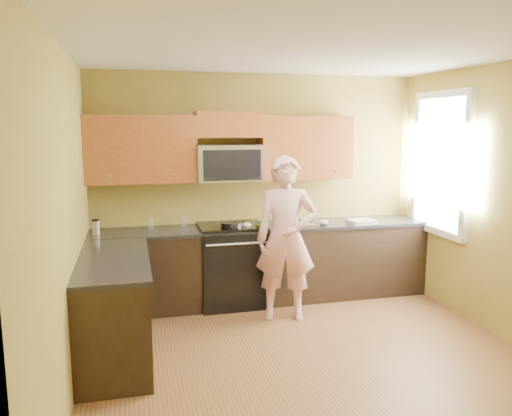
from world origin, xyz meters
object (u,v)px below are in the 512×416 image
object	(u,v)px
woman	(286,238)
butter_tub	(261,227)
travel_mug	(96,235)
stove	(232,265)
microwave	(229,181)
frying_pan	(232,227)

from	to	relation	value
woman	butter_tub	size ratio (longest dim) A/B	14.36
butter_tub	travel_mug	xyz separation A→B (m)	(-1.84, 0.04, 0.00)
stove	butter_tub	distance (m)	0.57
stove	woman	bearing A→B (deg)	-49.56
microwave	butter_tub	world-z (taller)	microwave
stove	travel_mug	xyz separation A→B (m)	(-1.50, -0.03, 0.45)
frying_pan	stove	bearing A→B (deg)	90.93
frying_pan	microwave	bearing A→B (deg)	96.51
microwave	butter_tub	size ratio (longest dim) A/B	6.15
microwave	travel_mug	size ratio (longest dim) A/B	4.47
woman	travel_mug	size ratio (longest dim) A/B	10.43
microwave	woman	world-z (taller)	woman
woman	travel_mug	world-z (taller)	woman
microwave	woman	distance (m)	1.02
microwave	travel_mug	world-z (taller)	microwave
frying_pan	butter_tub	xyz separation A→B (m)	(0.36, 0.04, -0.03)
microwave	woman	xyz separation A→B (m)	(0.48, -0.69, -0.56)
microwave	frying_pan	size ratio (longest dim) A/B	1.81
stove	microwave	size ratio (longest dim) A/B	1.25
woman	travel_mug	bearing A→B (deg)	179.57
microwave	butter_tub	xyz separation A→B (m)	(0.34, -0.19, -0.53)
butter_tub	frying_pan	bearing A→B (deg)	-173.41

